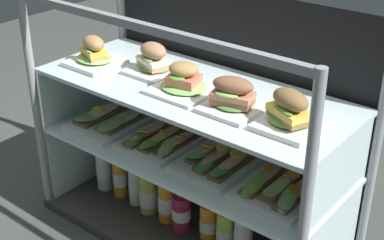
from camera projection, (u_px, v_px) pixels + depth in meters
name	position (u px, v px, depth m)	size (l,w,h in m)	color
ground_plane	(192.00, 235.00, 2.20)	(6.00, 6.00, 0.02)	#424742
case_base_deck	(192.00, 229.00, 2.19)	(1.19, 0.51, 0.04)	#383530
case_frame	(217.00, 107.00, 2.07)	(1.19, 0.51, 0.92)	gray
riser_lower_tier	(192.00, 191.00, 2.11)	(1.13, 0.45, 0.32)	silver
shelf_lower_glass	(192.00, 152.00, 2.03)	(1.15, 0.46, 0.01)	silver
riser_upper_tier	(192.00, 122.00, 1.97)	(1.13, 0.45, 0.24)	silver
shelf_upper_glass	(192.00, 90.00, 1.92)	(1.15, 0.46, 0.01)	silver
plated_roll_sandwich_far_left	(94.00, 55.00, 2.08)	(0.18, 0.18, 0.11)	white
plated_roll_sandwich_mid_left	(153.00, 61.00, 2.01)	(0.18, 0.18, 0.11)	white
plated_roll_sandwich_near_left_corner	(185.00, 82.00, 1.86)	(0.21, 0.21, 0.11)	white
plated_roll_sandwich_near_right_corner	(232.00, 97.00, 1.73)	(0.18, 0.18, 0.11)	white
plated_roll_sandwich_far_right	(289.00, 114.00, 1.62)	(0.17, 0.17, 0.12)	white
open_sandwich_tray_far_left	(111.00, 119.00, 2.21)	(0.24, 0.34, 0.06)	white
open_sandwich_tray_near_left_corner	(163.00, 138.00, 2.07)	(0.24, 0.34, 0.06)	white
open_sandwich_tray_near_right_corner	(220.00, 157.00, 1.94)	(0.24, 0.34, 0.06)	white
open_sandwich_tray_mid_right	(283.00, 186.00, 1.79)	(0.24, 0.34, 0.06)	white
juice_bottle_tucked_behind	(104.00, 167.00, 2.36)	(0.07, 0.07, 0.25)	white
juice_bottle_front_right_end	(120.00, 177.00, 2.32)	(0.06, 0.06, 0.22)	orange
juice_bottle_front_left_end	(135.00, 183.00, 2.27)	(0.06, 0.06, 0.24)	silver
juice_bottle_back_left	(148.00, 191.00, 2.22)	(0.07, 0.07, 0.25)	#B2CA53
juice_bottle_back_right	(167.00, 199.00, 2.17)	(0.07, 0.07, 0.24)	orange
juice_bottle_near_post	(181.00, 211.00, 2.11)	(0.07, 0.07, 0.22)	#932446
juice_bottle_front_fourth	(209.00, 220.00, 2.08)	(0.07, 0.07, 0.20)	orange
juice_bottle_back_center	(225.00, 231.00, 2.01)	(0.07, 0.07, 0.21)	#BEDA4F
juice_bottle_front_second	(243.00, 237.00, 1.95)	(0.07, 0.07, 0.24)	silver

